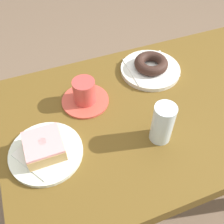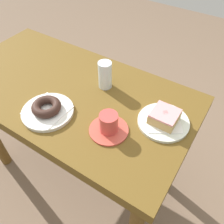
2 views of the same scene
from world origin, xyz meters
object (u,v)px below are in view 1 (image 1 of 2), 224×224
object	(u,v)px
plate_glazed_square	(46,152)
coffee_cup	(85,94)
plate_chocolate_ring	(150,70)
donut_glazed_square	(44,146)
water_glass	(163,123)
donut_chocolate_ring	(151,63)

from	to	relation	value
plate_glazed_square	coffee_cup	xyz separation A→B (m)	(-0.16, -0.15, 0.03)
plate_chocolate_ring	plate_glazed_square	bearing A→B (deg)	26.12
plate_glazed_square	donut_glazed_square	bearing A→B (deg)	0.00
donut_glazed_square	coffee_cup	distance (m)	0.22
plate_glazed_square	coffee_cup	bearing A→B (deg)	-136.86
donut_glazed_square	water_glass	world-z (taller)	water_glass
plate_chocolate_ring	plate_glazed_square	size ratio (longest dim) A/B	1.05
plate_glazed_square	coffee_cup	size ratio (longest dim) A/B	1.33
water_glass	coffee_cup	xyz separation A→B (m)	(0.16, -0.21, -0.03)
water_glass	coffee_cup	world-z (taller)	water_glass
plate_glazed_square	water_glass	distance (m)	0.33
plate_chocolate_ring	coffee_cup	distance (m)	0.27
water_glass	donut_glazed_square	bearing A→B (deg)	-11.14
plate_glazed_square	water_glass	size ratio (longest dim) A/B	1.59
plate_chocolate_ring	donut_chocolate_ring	bearing A→B (deg)	0.00
water_glass	coffee_cup	bearing A→B (deg)	-53.20
donut_glazed_square	plate_glazed_square	bearing A→B (deg)	0.00
plate_chocolate_ring	plate_glazed_square	xyz separation A→B (m)	(0.43, 0.21, -0.00)
donut_chocolate_ring	coffee_cup	world-z (taller)	coffee_cup
donut_glazed_square	water_glass	distance (m)	0.33
water_glass	plate_chocolate_ring	bearing A→B (deg)	-111.02
donut_glazed_square	donut_chocolate_ring	bearing A→B (deg)	-153.88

